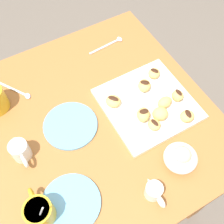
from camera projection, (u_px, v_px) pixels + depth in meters
ground_plane at (102, 183)px, 1.64m from camera, size 8.00×8.00×0.00m
dining_table at (97, 137)px, 1.13m from camera, size 0.86×0.81×0.75m
pastry_plate_square at (148, 104)px, 1.03m from camera, size 0.31×0.31×0.02m
coffee_mug_mustard_left at (39, 212)px, 0.79m from camera, size 0.12×0.08×0.13m
cream_pitcher_white at (20, 151)px, 0.89m from camera, size 0.10×0.06×0.07m
ice_cream_bowl at (181, 157)px, 0.89m from camera, size 0.11×0.11×0.08m
chocolate_sauce_pitcher at (154, 191)px, 0.84m from camera, size 0.09×0.05×0.06m
saucer_sky_left at (70, 125)px, 0.98m from camera, size 0.19×0.19×0.01m
saucer_sky_right at (71, 203)px, 0.84m from camera, size 0.18×0.18×0.01m
loose_spoon_near_saucer at (110, 44)px, 1.19m from camera, size 0.03×0.16×0.01m
loose_spoon_by_plate at (17, 91)px, 1.06m from camera, size 0.14×0.09×0.01m
beignet_0 at (144, 85)px, 1.04m from camera, size 0.07×0.07×0.03m
chocolate_drizzle_0 at (145, 82)px, 1.02m from camera, size 0.04×0.04×0.00m
beignet_1 at (187, 116)px, 0.97m from camera, size 0.05×0.05×0.03m
chocolate_drizzle_1 at (188, 114)px, 0.96m from camera, size 0.04×0.02×0.00m
beignet_2 at (143, 115)px, 0.97m from camera, size 0.07×0.07×0.04m
chocolate_drizzle_2 at (144, 111)px, 0.95m from camera, size 0.03×0.04×0.00m
beignet_3 at (165, 102)px, 1.00m from camera, size 0.05×0.06×0.04m
beignet_4 at (154, 125)px, 0.95m from camera, size 0.05×0.04×0.03m
chocolate_drizzle_4 at (155, 122)px, 0.94m from camera, size 0.03×0.02×0.00m
beignet_5 at (160, 114)px, 0.97m from camera, size 0.06×0.06×0.04m
beignet_6 at (113, 101)px, 1.00m from camera, size 0.07×0.07×0.03m
chocolate_drizzle_6 at (113, 98)px, 0.99m from camera, size 0.04×0.04×0.00m
beignet_7 at (154, 73)px, 1.07m from camera, size 0.06×0.06×0.03m
chocolate_drizzle_7 at (155, 71)px, 1.06m from camera, size 0.04×0.03×0.00m
beignet_8 at (178, 96)px, 1.01m from camera, size 0.05×0.04×0.04m
chocolate_drizzle_8 at (179, 92)px, 0.99m from camera, size 0.03×0.02×0.00m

